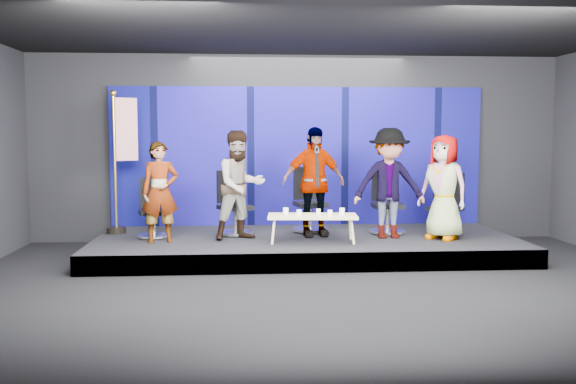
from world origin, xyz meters
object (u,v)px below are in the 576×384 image
Objects in this scene: chair_b at (234,214)px; mug_b at (299,213)px; panelist_d at (389,183)px; panelist_e at (444,187)px; flag_stand at (122,158)px; mug_a at (286,211)px; mug_d at (330,213)px; chair_d at (387,212)px; panelist_c at (313,182)px; chair_a at (153,218)px; coffee_table at (312,217)px; panelist_b at (240,185)px; chair_c at (309,210)px; mug_e at (342,211)px; panelist_a at (160,192)px; chair_e at (447,214)px; mug_c at (318,211)px.

chair_b is 1.39m from mug_b.
panelist_d is 0.88m from panelist_e.
flag_stand is at bearing 156.70° from mug_b.
mug_a is 0.73m from mug_d.
mug_a is at bearing -158.66° from chair_d.
panelist_d is 17.17× the size of mug_a.
chair_d is 12.51× the size of mug_d.
panelist_c is at bearing -34.42° from chair_b.
chair_a is 0.68× the size of coffee_table.
panelist_b reaches higher than mug_b.
chair_a is 10.41× the size of mug_b.
panelist_c is (2.68, -0.04, 0.59)m from chair_a.
chair_c is 0.62× the size of panelist_d.
chair_b is 1.36m from chair_c.
flag_stand is (-3.68, 1.15, 0.82)m from mug_e.
panelist_b is at bearing 155.46° from mug_b.
panelist_d reaches higher than mug_e.
chair_a is at bearing 97.32° from panelist_a.
chair_b is at bearing 159.48° from panelist_c.
mug_b is 3.34m from flag_stand.
chair_a is at bearing 169.13° from mug_e.
chair_b is 12.21× the size of mug_d.
chair_e is 11.74× the size of mug_d.
chair_d is at bearing -1.13° from panelist_c.
chair_a is at bearing 144.13° from panelist_b.
chair_c is at bearing 7.74° from panelist_b.
chair_c is 0.46× the size of flag_stand.
panelist_e reaches higher than mug_c.
panelist_a reaches higher than chair_c.
panelist_d reaches higher than chair_c.
chair_d is at bearing 80.66° from panelist_d.
panelist_c reaches higher than panelist_e.
panelist_d reaches higher than panelist_e.
panelist_c reaches higher than panelist_d.
mug_c is at bearing -121.96° from chair_e.
mug_e is (3.09, -0.59, 0.16)m from chair_a.
panelist_a is 4.59m from panelist_e.
chair_a is 2.25m from mug_a.
flag_stand is at bearing 169.30° from panelist_d.
chair_c is 1.36m from chair_d.
panelist_c reaches higher than panelist_b.
mug_b is (2.20, -0.25, -0.32)m from panelist_a.
chair_a is at bearing 166.63° from mug_a.
mug_c is (-2.27, -0.47, 0.13)m from chair_e.
chair_c is at bearing 167.95° from chair_d.
chair_b is 0.64× the size of panelist_e.
panelist_e is at bearing -0.07° from mug_a.
chair_d is (3.82, 0.64, -0.43)m from panelist_a.
chair_a reaches higher than coffee_table.
coffee_table is 0.25m from mug_b.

